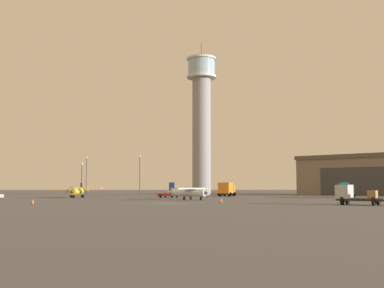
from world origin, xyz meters
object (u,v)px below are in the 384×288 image
Objects in this scene: airplane_white at (188,192)px; car_red at (169,194)px; truck_fuel_tanker_teal at (345,189)px; traffic_cone_near_left at (33,202)px; airplane_yellow at (77,191)px; traffic_cone_near_right at (221,201)px; truck_box_orange at (227,189)px; light_post_centre at (82,176)px; control_tower at (202,116)px; truck_flatbed_silver at (354,195)px; light_post_west at (86,173)px; light_post_north at (140,172)px.

car_red is (-3.02, 15.10, -0.61)m from airplane_white.
truck_fuel_tanker_teal is (30.86, 11.25, 0.32)m from airplane_white.
truck_fuel_tanker_teal is at bearing 28.94° from traffic_cone_near_left.
airplane_yellow is 39.23m from traffic_cone_near_right.
truck_box_orange reaches higher than car_red.
light_post_centre is at bearing 120.27° from traffic_cone_near_right.
truck_fuel_tanker_teal is 57.29m from light_post_centre.
control_tower is 3.90× the size of airplane_yellow.
truck_flatbed_silver is at bearing -77.47° from control_tower.
truck_box_orange is at bearing -38.86° from truck_flatbed_silver.
light_post_centre reaches higher than traffic_cone_near_right.
truck_flatbed_silver reaches higher than traffic_cone_near_right.
airplane_yellow is 25.31m from light_post_west.
control_tower is at bearing 139.06° from airplane_yellow.
control_tower is 4.14× the size of light_post_west.
airplane_yellow is at bearing -135.64° from control_tower.
truck_flatbed_silver is 16.95m from traffic_cone_near_right.
car_red is at bearing 102.86° from traffic_cone_near_right.
control_tower is 5.24× the size of light_post_centre.
light_post_west reaches higher than truck_fuel_tanker_teal.
light_post_centre reaches higher than truck_box_orange.
light_post_west is 61.73m from traffic_cone_near_right.
light_post_west is at bearing -177.65° from control_tower.
airplane_white is at bearing -75.81° from light_post_north.
control_tower is 59.78m from traffic_cone_near_right.
traffic_cone_near_left is (-40.01, 3.75, -0.85)m from truck_flatbed_silver.
light_post_west is at bearing -105.97° from truck_fuel_tanker_teal.
airplane_yellow is 13.75× the size of traffic_cone_near_right.
airplane_yellow is 2.25× the size of car_red.
truck_fuel_tanker_teal reaches higher than truck_flatbed_silver.
traffic_cone_near_left is (-10.42, -57.18, -5.42)m from light_post_north.
airplane_yellow reaches higher than truck_flatbed_silver.
light_post_north reaches higher than airplane_white.
control_tower is at bearing -73.71° from car_red.
airplane_yellow is at bearing 129.09° from truck_box_orange.
control_tower is at bearing -37.85° from truck_flatbed_silver.
airplane_yellow is 1.06× the size of light_post_west.
traffic_cone_near_left is (-26.09, -58.93, -19.80)m from control_tower.
control_tower is 54.83× the size of traffic_cone_near_left.
light_post_north is at bearing -112.63° from truck_fuel_tanker_teal.
airplane_white is 32.84m from truck_fuel_tanker_teal.
truck_flatbed_silver is 75.08m from light_post_west.
light_post_north reaches higher than traffic_cone_near_right.
light_post_north is at bearing -2.44° from light_post_west.
truck_fuel_tanker_teal is at bearing 53.48° from airplane_white.
airplane_yellow is 32.66m from truck_box_orange.
airplane_white is 1.53× the size of truck_flatbed_silver.
truck_fuel_tanker_teal is at bearing -20.17° from light_post_centre.
control_tower is at bearing 115.89° from airplane_white.
airplane_yellow is (-26.62, -26.03, -18.76)m from control_tower.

